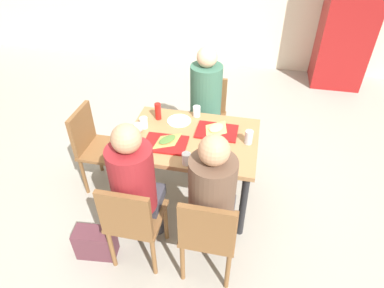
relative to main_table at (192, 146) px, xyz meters
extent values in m
cube|color=#9E998E|center=(0.00, 0.00, -0.64)|extent=(10.00, 10.00, 0.02)
cube|color=#9E7247|center=(0.00, 0.00, 0.08)|extent=(1.13, 0.81, 0.04)
cylinder|color=black|center=(-0.50, -0.34, -0.28)|extent=(0.06, 0.06, 0.68)
cylinder|color=black|center=(0.50, -0.34, -0.28)|extent=(0.06, 0.06, 0.68)
cylinder|color=black|center=(-0.50, 0.34, -0.28)|extent=(0.06, 0.06, 0.68)
cylinder|color=black|center=(0.50, 0.34, -0.28)|extent=(0.06, 0.06, 0.68)
cube|color=brown|center=(-0.28, -0.70, -0.18)|extent=(0.40, 0.40, 0.03)
cube|color=brown|center=(-0.28, -0.88, 0.03)|extent=(0.38, 0.04, 0.40)
cylinder|color=brown|center=(-0.45, -0.53, -0.41)|extent=(0.04, 0.04, 0.43)
cylinder|color=brown|center=(-0.11, -0.53, -0.41)|extent=(0.04, 0.04, 0.43)
cylinder|color=brown|center=(-0.45, -0.87, -0.41)|extent=(0.04, 0.04, 0.43)
cylinder|color=brown|center=(-0.11, -0.87, -0.41)|extent=(0.04, 0.04, 0.43)
cube|color=brown|center=(0.28, -0.70, -0.18)|extent=(0.40, 0.40, 0.03)
cube|color=brown|center=(0.28, -0.88, 0.03)|extent=(0.38, 0.04, 0.40)
cylinder|color=brown|center=(0.11, -0.53, -0.41)|extent=(0.04, 0.04, 0.43)
cylinder|color=brown|center=(0.45, -0.53, -0.41)|extent=(0.04, 0.04, 0.43)
cylinder|color=brown|center=(0.11, -0.87, -0.41)|extent=(0.04, 0.04, 0.43)
cylinder|color=brown|center=(0.45, -0.87, -0.41)|extent=(0.04, 0.04, 0.43)
cube|color=brown|center=(0.00, 0.70, -0.18)|extent=(0.40, 0.40, 0.03)
cube|color=brown|center=(0.00, 0.88, 0.03)|extent=(0.38, 0.04, 0.40)
cylinder|color=brown|center=(0.17, 0.53, -0.41)|extent=(0.04, 0.04, 0.43)
cylinder|color=brown|center=(-0.17, 0.53, -0.41)|extent=(0.04, 0.04, 0.43)
cylinder|color=brown|center=(0.17, 0.87, -0.41)|extent=(0.04, 0.04, 0.43)
cylinder|color=brown|center=(-0.17, 0.87, -0.41)|extent=(0.04, 0.04, 0.43)
cube|color=brown|center=(-0.86, 0.00, -0.18)|extent=(0.40, 0.40, 0.03)
cube|color=brown|center=(-1.04, 0.00, 0.03)|extent=(0.04, 0.38, 0.40)
cylinder|color=brown|center=(-0.69, 0.17, -0.41)|extent=(0.04, 0.04, 0.43)
cylinder|color=brown|center=(-0.69, -0.17, -0.41)|extent=(0.04, 0.04, 0.43)
cylinder|color=brown|center=(-1.03, 0.17, -0.41)|extent=(0.04, 0.04, 0.43)
cylinder|color=brown|center=(-1.03, -0.17, -0.41)|extent=(0.04, 0.04, 0.43)
cylinder|color=#383842|center=(-0.36, -0.47, -0.40)|extent=(0.10, 0.10, 0.46)
cylinder|color=#383842|center=(-0.20, -0.47, -0.40)|extent=(0.10, 0.10, 0.46)
cube|color=#383842|center=(-0.28, -0.57, -0.12)|extent=(0.32, 0.28, 0.10)
cylinder|color=maroon|center=(-0.28, -0.68, 0.19)|extent=(0.32, 0.32, 0.52)
sphere|color=tan|center=(-0.28, -0.68, 0.54)|extent=(0.20, 0.20, 0.20)
cylinder|color=#383842|center=(0.20, -0.47, -0.40)|extent=(0.10, 0.10, 0.46)
cylinder|color=#383842|center=(0.36, -0.47, -0.40)|extent=(0.10, 0.10, 0.46)
cube|color=#383842|center=(0.28, -0.57, -0.12)|extent=(0.32, 0.28, 0.10)
cylinder|color=brown|center=(0.28, -0.68, 0.19)|extent=(0.32, 0.32, 0.52)
sphere|color=tan|center=(0.28, -0.68, 0.54)|extent=(0.20, 0.20, 0.20)
cylinder|color=#383842|center=(0.08, 0.47, -0.40)|extent=(0.10, 0.10, 0.46)
cylinder|color=#383842|center=(-0.08, 0.47, -0.40)|extent=(0.10, 0.10, 0.46)
cube|color=#383842|center=(0.00, 0.57, -0.12)|extent=(0.32, 0.28, 0.10)
cylinder|color=#386651|center=(0.00, 0.68, 0.19)|extent=(0.32, 0.32, 0.52)
sphere|color=#DBAD89|center=(0.00, 0.68, 0.54)|extent=(0.20, 0.20, 0.20)
cube|color=#B21414|center=(-0.20, -0.14, 0.10)|extent=(0.37, 0.27, 0.02)
cube|color=#B21414|center=(0.20, 0.12, 0.10)|extent=(0.36, 0.26, 0.02)
cylinder|color=white|center=(-0.17, 0.22, 0.10)|extent=(0.22, 0.22, 0.01)
cylinder|color=white|center=(0.17, -0.22, 0.10)|extent=(0.22, 0.22, 0.01)
pyramid|color=#C68C47|center=(-0.19, -0.11, 0.12)|extent=(0.24, 0.27, 0.01)
ellipsoid|color=#4C7233|center=(-0.19, -0.11, 0.13)|extent=(0.17, 0.19, 0.01)
pyramid|color=#DBAD60|center=(0.19, 0.14, 0.12)|extent=(0.23, 0.27, 0.01)
ellipsoid|color=#D8C67F|center=(0.19, 0.14, 0.13)|extent=(0.16, 0.19, 0.01)
cylinder|color=white|center=(-0.03, 0.34, 0.15)|extent=(0.07, 0.07, 0.10)
cylinder|color=white|center=(0.03, -0.34, 0.15)|extent=(0.07, 0.07, 0.10)
cylinder|color=white|center=(-0.45, 0.06, 0.15)|extent=(0.07, 0.07, 0.10)
cylinder|color=#B7BCC6|center=(0.48, 0.02, 0.16)|extent=(0.07, 0.07, 0.12)
cylinder|color=red|center=(-0.37, 0.22, 0.18)|extent=(0.06, 0.06, 0.16)
sphere|color=silver|center=(-0.48, -0.02, 0.15)|extent=(0.10, 0.10, 0.10)
cube|color=#592D38|center=(-0.63, -0.80, -0.49)|extent=(0.34, 0.19, 0.28)
cube|color=maroon|center=(1.65, 2.85, 0.32)|extent=(0.70, 0.60, 1.90)
camera|label=1|loc=(0.47, -2.24, 1.80)|focal=30.92mm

